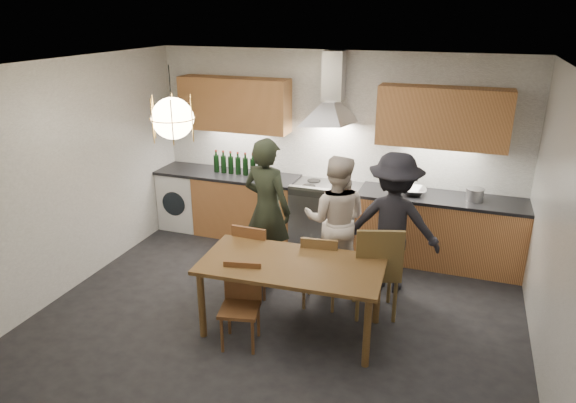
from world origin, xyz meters
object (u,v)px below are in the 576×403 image
(chair_front, at_px, (241,298))
(person_right, at_px, (393,223))
(wine_bottles, at_px, (238,163))
(dining_table, at_px, (292,271))
(person_mid, at_px, (336,220))
(mixing_bowl, at_px, (413,191))
(chair_back_left, at_px, (253,255))
(stock_pot, at_px, (475,195))
(person_left, at_px, (267,209))

(chair_front, xyz_separation_m, person_right, (1.20, 1.51, 0.35))
(person_right, distance_m, wine_bottles, 2.47)
(dining_table, height_order, person_mid, person_mid)
(mixing_bowl, bearing_deg, chair_front, -119.38)
(chair_back_left, bearing_deg, stock_pot, -145.15)
(dining_table, relative_size, stock_pot, 8.93)
(chair_back_left, xyz_separation_m, person_mid, (0.78, 0.64, 0.28))
(stock_pot, bearing_deg, dining_table, -129.23)
(dining_table, bearing_deg, person_right, 52.84)
(mixing_bowl, relative_size, stock_pot, 1.61)
(stock_pot, height_order, wine_bottles, wine_bottles)
(chair_front, distance_m, mixing_bowl, 2.73)
(dining_table, height_order, person_right, person_right)
(mixing_bowl, bearing_deg, person_right, -97.72)
(dining_table, distance_m, stock_pot, 2.63)
(chair_front, bearing_deg, person_mid, 57.47)
(person_right, height_order, wine_bottles, person_right)
(mixing_bowl, bearing_deg, dining_table, -114.52)
(chair_back_left, height_order, person_mid, person_mid)
(dining_table, bearing_deg, person_left, 120.06)
(wine_bottles, bearing_deg, stock_pot, -0.45)
(chair_back_left, bearing_deg, mixing_bowl, -134.51)
(chair_back_left, height_order, person_right, person_right)
(person_right, xyz_separation_m, mixing_bowl, (0.11, 0.83, 0.12))
(mixing_bowl, bearing_deg, stock_pot, 0.67)
(person_left, distance_m, wine_bottles, 1.36)
(chair_back_left, distance_m, wine_bottles, 1.86)
(stock_pot, bearing_deg, person_right, -135.17)
(wine_bottles, bearing_deg, chair_front, -65.15)
(chair_back_left, bearing_deg, person_right, -153.51)
(stock_pot, bearing_deg, person_left, -156.16)
(person_right, relative_size, mixing_bowl, 4.96)
(person_left, distance_m, stock_pot, 2.52)
(person_left, bearing_deg, person_right, -158.39)
(person_right, bearing_deg, wine_bottles, -20.32)
(person_left, relative_size, person_right, 1.05)
(chair_back_left, relative_size, mixing_bowl, 2.66)
(chair_back_left, height_order, person_left, person_left)
(dining_table, height_order, mixing_bowl, mixing_bowl)
(wine_bottles, bearing_deg, mixing_bowl, -0.79)
(chair_back_left, distance_m, person_mid, 1.04)
(person_left, xyz_separation_m, person_right, (1.46, 0.18, -0.04))
(person_right, relative_size, stock_pot, 8.00)
(chair_back_left, xyz_separation_m, chair_front, (0.23, -0.83, -0.04))
(person_mid, bearing_deg, dining_table, 75.94)
(wine_bottles, bearing_deg, person_right, -20.56)
(dining_table, xyz_separation_m, person_left, (-0.65, 1.00, 0.20))
(chair_back_left, height_order, chair_front, chair_back_left)
(dining_table, bearing_deg, chair_front, -143.47)
(person_left, height_order, wine_bottles, person_left)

